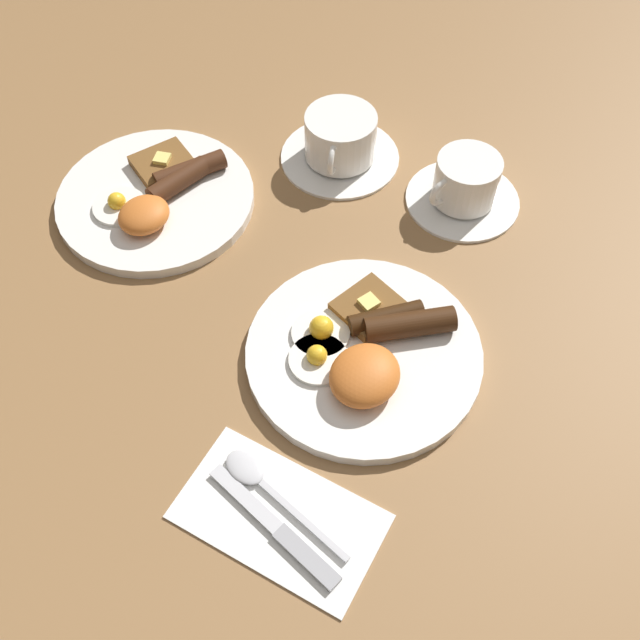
{
  "coord_description": "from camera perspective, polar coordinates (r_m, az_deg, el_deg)",
  "views": [
    {
      "loc": [
        -0.41,
        -0.23,
        0.73
      ],
      "look_at": [
        -0.0,
        0.06,
        0.03
      ],
      "focal_mm": 42.0,
      "sensor_mm": 36.0,
      "label": 1
    }
  ],
  "objects": [
    {
      "name": "teacup_far",
      "position": [
        1.06,
        1.55,
        13.45
      ],
      "size": [
        0.17,
        0.17,
        0.07
      ],
      "color": "white",
      "rests_on": "ground_plane"
    },
    {
      "name": "breakfast_plate_near",
      "position": [
        0.85,
        3.44,
        -2.4
      ],
      "size": [
        0.27,
        0.27,
        0.05
      ],
      "color": "white",
      "rests_on": "ground_plane"
    },
    {
      "name": "teacup_near",
      "position": [
        1.01,
        10.99,
        10.06
      ],
      "size": [
        0.15,
        0.15,
        0.07
      ],
      "color": "white",
      "rests_on": "ground_plane"
    },
    {
      "name": "napkin",
      "position": [
        0.78,
        -3.11,
        -14.69
      ],
      "size": [
        0.14,
        0.22,
        0.01
      ],
      "primitive_type": "cube",
      "rotation": [
        0.0,
        0.0,
        0.11
      ],
      "color": "white",
      "rests_on": "ground_plane"
    },
    {
      "name": "spoon",
      "position": [
        0.79,
        -4.8,
        -11.93
      ],
      "size": [
        0.04,
        0.17,
        0.01
      ],
      "rotation": [
        0.0,
        0.0,
        1.45
      ],
      "color": "silver",
      "rests_on": "napkin"
    },
    {
      "name": "knife",
      "position": [
        0.77,
        -3.13,
        -15.75
      ],
      "size": [
        0.04,
        0.17,
        0.01
      ],
      "rotation": [
        0.0,
        0.0,
        1.43
      ],
      "color": "silver",
      "rests_on": "napkin"
    },
    {
      "name": "ground_plane",
      "position": [
        0.86,
        3.33,
        -2.86
      ],
      "size": [
        3.0,
        3.0,
        0.0
      ],
      "primitive_type": "plane",
      "color": "olive"
    },
    {
      "name": "breakfast_plate_far",
      "position": [
        1.03,
        -12.32,
        9.19
      ],
      "size": [
        0.26,
        0.26,
        0.05
      ],
      "color": "white",
      "rests_on": "ground_plane"
    }
  ]
}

